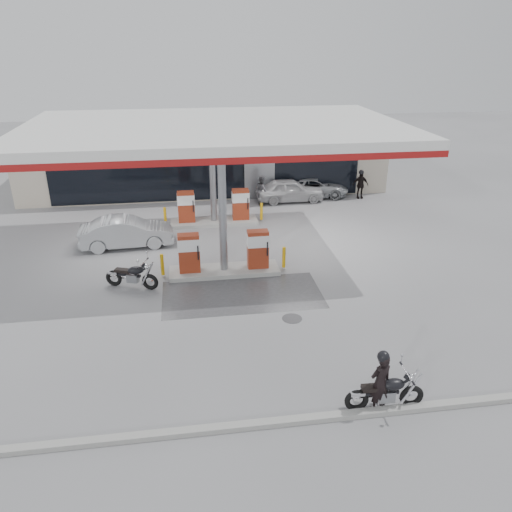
# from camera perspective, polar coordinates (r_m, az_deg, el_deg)

# --- Properties ---
(ground) EXTENTS (90.00, 90.00, 0.00)m
(ground) POSITION_cam_1_polar(r_m,az_deg,el_deg) (18.92, -3.09, -4.52)
(ground) COLOR gray
(ground) RESTS_ON ground
(wet_patch) EXTENTS (6.00, 3.00, 0.00)m
(wet_patch) POSITION_cam_1_polar(r_m,az_deg,el_deg) (18.97, -1.59, -4.42)
(wet_patch) COLOR #4C4C4F
(wet_patch) RESTS_ON ground
(drain_cover) EXTENTS (0.70, 0.70, 0.01)m
(drain_cover) POSITION_cam_1_polar(r_m,az_deg,el_deg) (17.47, 4.14, -7.14)
(drain_cover) COLOR #38383A
(drain_cover) RESTS_ON ground
(kerb) EXTENTS (28.00, 0.25, 0.15)m
(kerb) POSITION_cam_1_polar(r_m,az_deg,el_deg) (13.17, 0.02, -18.71)
(kerb) COLOR gray
(kerb) RESTS_ON ground
(store_building) EXTENTS (22.00, 8.22, 4.00)m
(store_building) POSITION_cam_1_polar(r_m,az_deg,el_deg) (33.30, -5.88, 11.64)
(store_building) COLOR #BEB29F
(store_building) RESTS_ON ground
(canopy) EXTENTS (16.00, 10.02, 5.51)m
(canopy) POSITION_cam_1_polar(r_m,az_deg,el_deg) (21.96, -4.71, 14.04)
(canopy) COLOR silver
(canopy) RESTS_ON ground
(pump_island_near) EXTENTS (5.14, 1.30, 1.78)m
(pump_island_near) POSITION_cam_1_polar(r_m,az_deg,el_deg) (20.40, -3.68, -0.12)
(pump_island_near) COLOR #9E9E99
(pump_island_near) RESTS_ON ground
(pump_island_far) EXTENTS (5.14, 1.30, 1.78)m
(pump_island_far) POSITION_cam_1_polar(r_m,az_deg,el_deg) (25.99, -4.85, 5.21)
(pump_island_far) COLOR #9E9E99
(pump_island_far) RESTS_ON ground
(main_motorcycle) EXTENTS (2.14, 0.82, 1.10)m
(main_motorcycle) POSITION_cam_1_polar(r_m,az_deg,el_deg) (13.85, 14.65, -14.91)
(main_motorcycle) COLOR black
(main_motorcycle) RESTS_ON ground
(biker_main) EXTENTS (0.70, 0.55, 1.69)m
(biker_main) POSITION_cam_1_polar(r_m,az_deg,el_deg) (13.57, 14.01, -13.85)
(biker_main) COLOR black
(biker_main) RESTS_ON ground
(parked_motorcycle) EXTENTS (2.09, 1.13, 1.12)m
(parked_motorcycle) POSITION_cam_1_polar(r_m,az_deg,el_deg) (19.83, -13.95, -2.25)
(parked_motorcycle) COLOR black
(parked_motorcycle) RESTS_ON ground
(sedan_white) EXTENTS (4.00, 1.63, 1.36)m
(sedan_white) POSITION_cam_1_polar(r_m,az_deg,el_deg) (29.65, 3.87, 7.54)
(sedan_white) COLOR silver
(sedan_white) RESTS_ON ground
(attendant) EXTENTS (0.70, 0.87, 1.70)m
(attendant) POSITION_cam_1_polar(r_m,az_deg,el_deg) (28.91, 0.69, 7.51)
(attendant) COLOR #545459
(attendant) RESTS_ON ground
(hatchback_silver) EXTENTS (4.33, 1.78, 1.40)m
(hatchback_silver) POSITION_cam_1_polar(r_m,az_deg,el_deg) (23.76, -14.56, 2.65)
(hatchback_silver) COLOR #9FA2A6
(hatchback_silver) RESTS_ON ground
(parked_car_left) EXTENTS (3.90, 2.59, 1.05)m
(parked_car_left) POSITION_cam_1_polar(r_m,az_deg,el_deg) (32.30, -18.94, 7.38)
(parked_car_left) COLOR #A9AAB1
(parked_car_left) RESTS_ON ground
(parked_car_right) EXTENTS (4.34, 2.54, 1.13)m
(parked_car_right) POSITION_cam_1_polar(r_m,az_deg,el_deg) (30.82, 6.69, 7.84)
(parked_car_right) COLOR #A0A3A7
(parked_car_right) RESTS_ON ground
(biker_walking) EXTENTS (0.97, 0.43, 1.64)m
(biker_walking) POSITION_cam_1_polar(r_m,az_deg,el_deg) (30.77, 11.84, 7.96)
(biker_walking) COLOR black
(biker_walking) RESTS_ON ground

